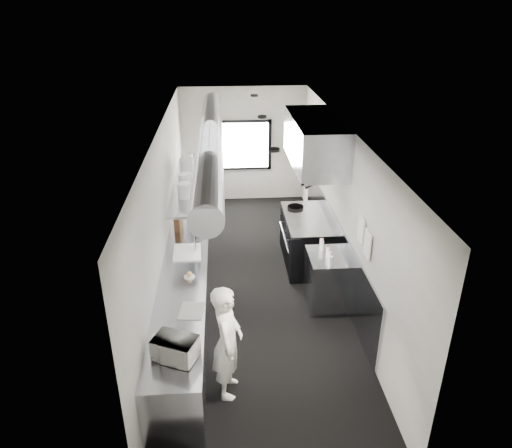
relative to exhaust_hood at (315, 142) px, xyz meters
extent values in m
cube|color=black|center=(-1.10, -0.70, -2.39)|extent=(3.00, 8.00, 0.01)
cube|color=beige|center=(-1.10, -0.70, 0.41)|extent=(3.00, 8.00, 0.01)
cube|color=beige|center=(-1.10, 3.30, -0.99)|extent=(3.00, 0.02, 2.80)
cube|color=beige|center=(-1.10, -4.70, -0.99)|extent=(3.00, 0.02, 2.80)
cube|color=beige|center=(-2.60, -0.70, -0.99)|extent=(0.02, 8.00, 2.80)
cube|color=beige|center=(0.40, -0.70, -0.99)|extent=(0.02, 8.00, 2.80)
cube|color=#9599A2|center=(0.38, -0.40, -1.84)|extent=(0.03, 5.50, 1.10)
cylinder|color=gray|center=(-1.80, -0.30, 0.16)|extent=(0.40, 6.40, 0.40)
cube|color=white|center=(-1.10, 3.26, -0.99)|extent=(1.20, 0.03, 1.10)
cube|color=black|center=(-1.10, 3.28, -0.42)|extent=(1.36, 0.03, 0.08)
cube|color=black|center=(-1.10, 3.28, -1.57)|extent=(1.36, 0.03, 0.08)
cube|color=black|center=(-1.74, 3.28, -0.99)|extent=(0.08, 0.03, 1.25)
cube|color=black|center=(-0.46, 3.28, -0.99)|extent=(0.08, 0.03, 1.25)
cube|color=#9599A2|center=(0.00, 0.00, 0.01)|extent=(0.80, 2.20, 0.80)
cube|color=#9599A2|center=(-0.38, 0.00, -0.38)|extent=(0.05, 2.20, 0.05)
cube|color=black|center=(-0.08, 0.00, -0.33)|extent=(0.50, 2.10, 0.28)
cube|color=#9599A2|center=(-2.25, -1.20, -1.94)|extent=(0.70, 6.00, 0.90)
cube|color=#9599A2|center=(-2.30, 0.30, -0.84)|extent=(0.45, 3.00, 0.04)
cylinder|color=#9599A2|center=(-2.10, -1.10, -1.17)|extent=(0.04, 0.04, 0.66)
cylinder|color=#9599A2|center=(-2.10, 0.30, -1.17)|extent=(0.04, 0.04, 0.66)
cylinder|color=#9599A2|center=(-2.10, 1.70, -1.17)|extent=(0.04, 0.04, 0.66)
cube|color=black|center=(-0.05, 0.00, -1.94)|extent=(0.85, 1.60, 0.90)
cube|color=#9599A2|center=(-0.05, 0.00, -1.47)|extent=(0.85, 1.60, 0.04)
cube|color=#9599A2|center=(-0.46, 0.00, -1.94)|extent=(0.03, 1.55, 0.80)
cylinder|color=#9599A2|center=(-0.49, 0.00, -1.84)|extent=(0.03, 1.30, 0.03)
cube|color=#9599A2|center=(0.05, -1.40, -1.94)|extent=(0.65, 0.80, 0.90)
cube|color=#9599A2|center=(-2.25, 2.50, -1.94)|extent=(0.70, 1.20, 0.90)
cube|color=white|center=(0.37, -1.90, -0.79)|extent=(0.02, 0.28, 0.38)
cube|color=white|center=(0.37, -2.25, -0.84)|extent=(0.02, 0.28, 0.38)
imported|color=white|center=(-1.62, -3.27, -1.60)|extent=(0.43, 0.61, 1.58)
imported|color=silver|center=(-2.21, -3.64, -1.35)|extent=(0.55, 0.50, 0.27)
cylinder|color=silver|center=(-2.43, -3.37, -1.44)|extent=(0.17, 0.17, 0.11)
cylinder|color=silver|center=(-2.40, -3.34, -1.44)|extent=(0.15, 0.15, 0.10)
cube|color=beige|center=(-2.07, -2.74, -1.49)|extent=(0.36, 0.43, 0.01)
cylinder|color=silver|center=(-2.15, -1.89, -1.48)|extent=(0.20, 0.20, 0.01)
sphere|color=tan|center=(-2.15, -1.89, -1.44)|extent=(0.08, 0.08, 0.08)
cube|color=white|center=(-2.23, -1.13, -1.48)|extent=(0.46, 0.60, 0.02)
cube|color=brown|center=(-2.43, -0.27, -1.37)|extent=(0.15, 0.25, 0.25)
cylinder|color=silver|center=(-2.28, -0.40, -0.69)|extent=(0.29, 0.29, 0.26)
cylinder|color=silver|center=(-2.28, -0.04, -0.67)|extent=(0.31, 0.31, 0.30)
cylinder|color=silver|center=(-2.29, 0.63, -0.64)|extent=(0.28, 0.28, 0.37)
cylinder|color=silver|center=(-2.30, 1.00, -0.65)|extent=(0.27, 0.27, 0.34)
cylinder|color=white|center=(0.00, -1.74, -1.40)|extent=(0.07, 0.07, 0.18)
cylinder|color=white|center=(0.02, -1.55, -1.41)|extent=(0.06, 0.06, 0.16)
cylinder|color=white|center=(0.02, -1.42, -1.41)|extent=(0.07, 0.07, 0.16)
cylinder|color=white|center=(-0.03, -1.21, -1.41)|extent=(0.06, 0.06, 0.16)
cylinder|color=white|center=(-0.02, -1.13, -1.40)|extent=(0.06, 0.06, 0.17)
camera|label=1|loc=(-1.60, -8.00, 2.27)|focal=33.49mm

